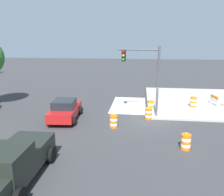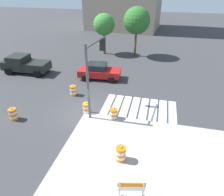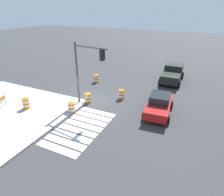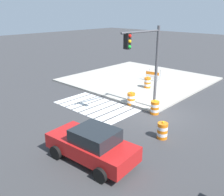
% 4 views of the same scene
% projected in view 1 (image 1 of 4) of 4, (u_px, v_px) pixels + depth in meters
% --- Properties ---
extents(ground_plane, '(120.00, 120.00, 0.00)m').
position_uv_depth(ground_plane, '(149.00, 119.00, 18.25)').
color(ground_plane, '#38383A').
extents(sidewalk_corner, '(12.00, 12.00, 0.15)m').
position_uv_depth(sidewalk_corner, '(207.00, 101.00, 23.29)').
color(sidewalk_corner, '#ADA89E').
rests_on(sidewalk_corner, ground).
extents(crosswalk_stripes, '(5.85, 3.20, 0.02)m').
position_uv_depth(crosswalk_stripes, '(129.00, 105.00, 22.31)').
color(crosswalk_stripes, silver).
rests_on(crosswalk_stripes, ground).
extents(sports_car, '(4.44, 2.42, 1.63)m').
position_uv_depth(sports_car, '(65.00, 110.00, 18.07)').
color(sports_car, red).
rests_on(sports_car, ground).
extents(pickup_truck, '(5.19, 2.44, 1.92)m').
position_uv_depth(pickup_truck, '(10.00, 164.00, 9.81)').
color(pickup_truck, black).
rests_on(pickup_truck, ground).
extents(traffic_barrel_near_corner, '(0.56, 0.56, 1.02)m').
position_uv_depth(traffic_barrel_near_corner, '(148.00, 114.00, 18.25)').
color(traffic_barrel_near_corner, orange).
rests_on(traffic_barrel_near_corner, ground).
extents(traffic_barrel_crosswalk_end, '(0.56, 0.56, 1.02)m').
position_uv_depth(traffic_barrel_crosswalk_end, '(186.00, 142.00, 13.19)').
color(traffic_barrel_crosswalk_end, orange).
rests_on(traffic_barrel_crosswalk_end, ground).
extents(traffic_barrel_median_near, '(0.56, 0.56, 1.02)m').
position_uv_depth(traffic_barrel_median_near, '(114.00, 121.00, 16.49)').
color(traffic_barrel_median_near, orange).
rests_on(traffic_barrel_median_near, ground).
extents(traffic_barrel_median_far, '(0.56, 0.56, 1.02)m').
position_uv_depth(traffic_barrel_median_far, '(151.00, 106.00, 20.35)').
color(traffic_barrel_median_far, orange).
rests_on(traffic_barrel_median_far, ground).
extents(traffic_barrel_on_sidewalk, '(0.56, 0.56, 1.02)m').
position_uv_depth(traffic_barrel_on_sidewalk, '(193.00, 102.00, 21.09)').
color(traffic_barrel_on_sidewalk, orange).
rests_on(traffic_barrel_on_sidewalk, sidewalk_corner).
extents(construction_barricade, '(1.38, 1.03, 1.00)m').
position_uv_depth(construction_barricade, '(216.00, 99.00, 21.71)').
color(construction_barricade, silver).
rests_on(construction_barricade, sidewalk_corner).
extents(traffic_light_pole, '(0.59, 3.28, 5.50)m').
position_uv_depth(traffic_light_pole, '(144.00, 69.00, 18.04)').
color(traffic_light_pole, '#4C4C51').
rests_on(traffic_light_pole, sidewalk_corner).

